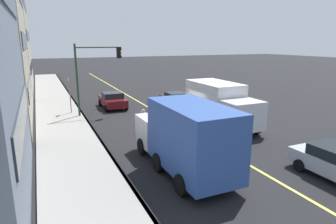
{
  "coord_description": "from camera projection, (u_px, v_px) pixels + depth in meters",
  "views": [
    {
      "loc": [
        -18.44,
        9.25,
        6.03
      ],
      "look_at": [
        -1.12,
        1.49,
        1.43
      ],
      "focal_mm": 31.02,
      "sensor_mm": 36.0,
      "label": 1
    }
  ],
  "objects": [
    {
      "name": "ground",
      "position": [
        180.0,
        126.0,
        21.45
      ],
      "size": [
        200.0,
        200.0,
        0.0
      ],
      "primitive_type": "plane",
      "color": "black"
    },
    {
      "name": "car_maroon",
      "position": [
        113.0,
        100.0,
        27.03
      ],
      "size": [
        3.99,
        2.07,
        1.47
      ],
      "color": "#591116",
      "rests_on": "ground"
    },
    {
      "name": "truck_blue",
      "position": [
        186.0,
        136.0,
        13.45
      ],
      "size": [
        7.04,
        2.58,
        3.38
      ],
      "color": "silver",
      "rests_on": "ground"
    },
    {
      "name": "traffic_light_mast",
      "position": [
        94.0,
        67.0,
        23.4
      ],
      "size": [
        0.28,
        3.81,
        5.9
      ],
      "color": "#1E3823",
      "rests_on": "ground"
    },
    {
      "name": "pedestrian_with_backpack",
      "position": [
        144.0,
        119.0,
        19.52
      ],
      "size": [
        0.45,
        0.45,
        1.67
      ],
      "color": "brown",
      "rests_on": "ground"
    },
    {
      "name": "car_black",
      "position": [
        176.0,
        100.0,
        27.25
      ],
      "size": [
        4.08,
        2.0,
        1.4
      ],
      "color": "black",
      "rests_on": "ground"
    },
    {
      "name": "sidewalk_slab",
      "position": [
        68.0,
        139.0,
        18.29
      ],
      "size": [
        80.0,
        3.7,
        0.15
      ],
      "primitive_type": "cube",
      "color": "gray",
      "rests_on": "ground"
    },
    {
      "name": "curb_edge",
      "position": [
        96.0,
        135.0,
        19.0
      ],
      "size": [
        80.0,
        0.16,
        0.15
      ],
      "primitive_type": "cube",
      "color": "slate",
      "rests_on": "ground"
    },
    {
      "name": "truck_white",
      "position": [
        220.0,
        104.0,
        20.99
      ],
      "size": [
        6.58,
        2.64,
        3.14
      ],
      "color": "silver",
      "rests_on": "ground"
    },
    {
      "name": "street_sign_post",
      "position": [
        70.0,
        93.0,
        24.34
      ],
      "size": [
        0.6,
        0.08,
        3.19
      ],
      "color": "slate",
      "rests_on": "ground"
    },
    {
      "name": "lane_stripe_center",
      "position": [
        180.0,
        125.0,
        21.45
      ],
      "size": [
        80.0,
        0.16,
        0.01
      ],
      "primitive_type": "cube",
      "color": "#D8CC4C",
      "rests_on": "ground"
    }
  ]
}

